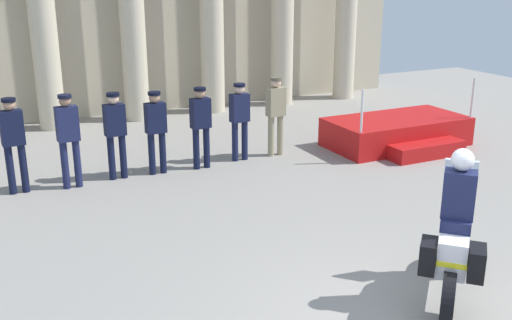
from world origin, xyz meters
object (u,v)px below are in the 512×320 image
object	(u,v)px
officer_in_row_2	(68,134)
motorcycle_with_rider	(454,238)
officer_in_row_6	(240,116)
officer_in_row_4	(156,126)
reviewing_stand	(398,133)
officer_in_row_1	(13,138)
officer_in_row_3	(115,129)
officer_in_row_7	(276,110)
officer_in_row_5	(201,121)

from	to	relation	value
officer_in_row_2	motorcycle_with_rider	distance (m)	6.89
officer_in_row_6	officer_in_row_4	bearing A→B (deg)	-1.50
officer_in_row_6	reviewing_stand	bearing A→B (deg)	166.24
motorcycle_with_rider	reviewing_stand	bearing A→B (deg)	12.08
officer_in_row_4	officer_in_row_6	size ratio (longest dim) A/B	1.00
reviewing_stand	officer_in_row_4	xyz separation A→B (m)	(-5.45, 0.53, 0.65)
officer_in_row_2	officer_in_row_6	world-z (taller)	officer_in_row_2
officer_in_row_1	motorcycle_with_rider	bearing A→B (deg)	121.20
officer_in_row_3	officer_in_row_7	xyz separation A→B (m)	(3.40, 0.02, 0.02)
officer_in_row_6	motorcycle_with_rider	xyz separation A→B (m)	(-0.01, -6.14, -0.16)
officer_in_row_6	officer_in_row_5	bearing A→B (deg)	4.98
reviewing_stand	officer_in_row_3	bearing A→B (deg)	174.69
officer_in_row_1	reviewing_stand	bearing A→B (deg)	171.62
officer_in_row_6	officer_in_row_7	xyz separation A→B (m)	(0.83, -0.02, 0.04)
officer_in_row_1	officer_in_row_6	world-z (taller)	officer_in_row_1
reviewing_stand	officer_in_row_5	bearing A→B (deg)	174.10
reviewing_stand	officer_in_row_4	bearing A→B (deg)	174.41
officer_in_row_5	officer_in_row_6	world-z (taller)	officer_in_row_5
reviewing_stand	officer_in_row_1	distance (m)	8.05
officer_in_row_5	motorcycle_with_rider	bearing A→B (deg)	94.34
reviewing_stand	officer_in_row_1	xyz separation A→B (m)	(-8.00, 0.59, 0.71)
officer_in_row_2	officer_in_row_4	bearing A→B (deg)	178.69
officer_in_row_3	motorcycle_with_rider	world-z (taller)	motorcycle_with_rider
officer_in_row_2	officer_in_row_5	bearing A→B (deg)	176.26
officer_in_row_2	officer_in_row_6	bearing A→B (deg)	178.59
officer_in_row_1	officer_in_row_5	bearing A→B (deg)	173.85
officer_in_row_7	officer_in_row_6	bearing A→B (deg)	-5.42
reviewing_stand	officer_in_row_3	distance (m)	6.28
officer_in_row_2	officer_in_row_3	size ratio (longest dim) A/B	1.04
officer_in_row_4	officer_in_row_2	bearing A→B (deg)	-1.31
officer_in_row_2	officer_in_row_3	distance (m)	0.88
officer_in_row_2	officer_in_row_4	world-z (taller)	officer_in_row_2
officer_in_row_2	officer_in_row_5	xyz separation A→B (m)	(2.53, 0.02, -0.05)
motorcycle_with_rider	officer_in_row_7	bearing A→B (deg)	37.79
officer_in_row_1	officer_in_row_2	distance (m)	0.92
officer_in_row_2	officer_in_row_7	distance (m)	4.27
officer_in_row_2	officer_in_row_3	xyz separation A→B (m)	(0.87, 0.13, -0.04)
officer_in_row_3	officer_in_row_4	size ratio (longest dim) A/B	1.02
officer_in_row_4	reviewing_stand	bearing A→B (deg)	170.25
officer_in_row_3	officer_in_row_6	world-z (taller)	officer_in_row_3
officer_in_row_5	officer_in_row_6	xyz separation A→B (m)	(0.91, 0.15, -0.01)
reviewing_stand	officer_in_row_3	xyz separation A→B (m)	(-6.22, 0.58, 0.67)
officer_in_row_3	officer_in_row_5	world-z (taller)	officer_in_row_3
officer_in_row_4	motorcycle_with_rider	bearing A→B (deg)	102.29
officer_in_row_1	officer_in_row_7	bearing A→B (deg)	175.94
officer_in_row_6	officer_in_row_7	distance (m)	0.83
officer_in_row_6	officer_in_row_7	size ratio (longest dim) A/B	0.96
officer_in_row_7	motorcycle_with_rider	size ratio (longest dim) A/B	0.89
reviewing_stand	officer_in_row_5	size ratio (longest dim) A/B	1.92
officer_in_row_3	officer_in_row_5	xyz separation A→B (m)	(1.66, -0.11, -0.01)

